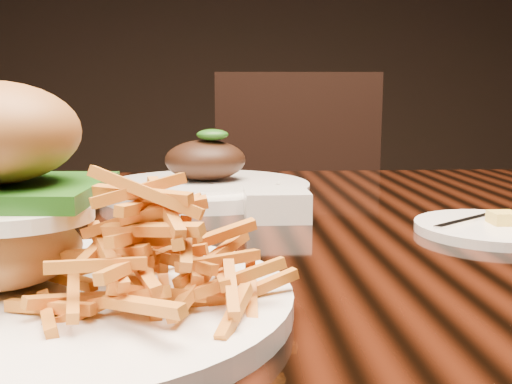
{
  "coord_description": "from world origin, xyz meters",
  "views": [
    {
      "loc": [
        -0.04,
        -0.66,
        0.9
      ],
      "look_at": [
        -0.0,
        -0.14,
        0.81
      ],
      "focal_mm": 42.0,
      "sensor_mm": 36.0,
      "label": 1
    }
  ],
  "objects": [
    {
      "name": "dining_table",
      "position": [
        0.0,
        0.0,
        0.67
      ],
      "size": [
        1.6,
        0.9,
        0.75
      ],
      "color": "black",
      "rests_on": "ground"
    },
    {
      "name": "burger_plate",
      "position": [
        -0.14,
        -0.27,
        0.8
      ],
      "size": [
        0.3,
        0.3,
        0.2
      ],
      "rotation": [
        0.0,
        0.0,
        -0.29
      ],
      "color": "white",
      "rests_on": "dining_table"
    },
    {
      "name": "side_saucer",
      "position": [
        0.26,
        -0.06,
        0.76
      ],
      "size": [
        0.16,
        0.16,
        0.02
      ],
      "rotation": [
        0.0,
        0.0,
        0.11
      ],
      "color": "white",
      "rests_on": "dining_table"
    },
    {
      "name": "ramekin",
      "position": [
        0.03,
        0.03,
        0.77
      ],
      "size": [
        0.08,
        0.08,
        0.03
      ],
      "primitive_type": "cube",
      "rotation": [
        0.0,
        0.0,
        0.1
      ],
      "color": "white",
      "rests_on": "dining_table"
    },
    {
      "name": "far_dish",
      "position": [
        -0.05,
        0.2,
        0.77
      ],
      "size": [
        0.3,
        0.3,
        0.1
      ],
      "rotation": [
        0.0,
        0.0,
        0.06
      ],
      "color": "white",
      "rests_on": "dining_table"
    },
    {
      "name": "chair_far",
      "position": [
        0.19,
        0.89,
        0.54
      ],
      "size": [
        0.48,
        0.49,
        0.95
      ],
      "rotation": [
        0.0,
        0.0,
        -0.05
      ],
      "color": "black",
      "rests_on": "ground"
    }
  ]
}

